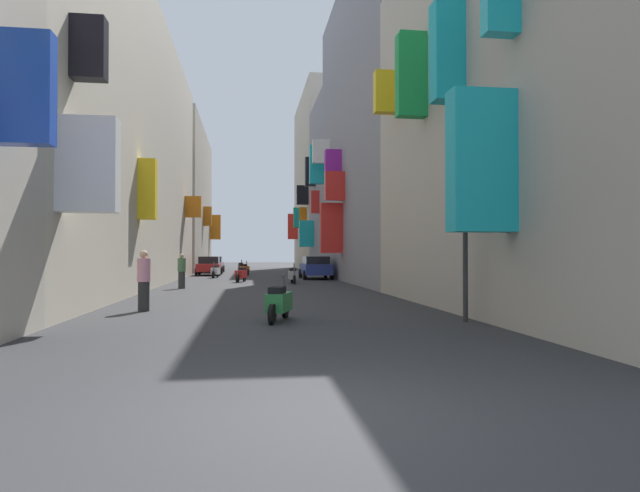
% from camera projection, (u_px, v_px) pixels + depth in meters
% --- Properties ---
extents(ground_plane, '(140.00, 140.00, 0.00)m').
position_uv_depth(ground_plane, '(257.00, 279.00, 35.20)').
color(ground_plane, '#2D2D30').
extents(building_left_mid_a, '(7.35, 30.87, 14.09)m').
position_uv_depth(building_left_mid_a, '(99.00, 146.00, 26.69)').
color(building_left_mid_a, '#BCB29E').
rests_on(building_left_mid_a, ground).
extents(building_left_mid_c, '(7.20, 20.20, 14.19)m').
position_uv_depth(building_left_mid_c, '(174.00, 200.00, 53.98)').
color(building_left_mid_c, '#9E9384').
rests_on(building_left_mid_c, ground).
extents(building_right_mid_a, '(6.95, 10.11, 12.35)m').
position_uv_depth(building_right_mid_a, '(502.00, 121.00, 18.22)').
color(building_right_mid_a, '#B2A899').
rests_on(building_right_mid_a, ground).
extents(building_right_mid_b, '(7.32, 17.97, 18.23)m').
position_uv_depth(building_right_mid_b, '(392.00, 130.00, 32.20)').
color(building_right_mid_b, gray).
rests_on(building_right_mid_b, ground).
extents(building_right_mid_c, '(7.24, 8.93, 14.52)m').
position_uv_depth(building_right_mid_c, '(350.00, 188.00, 45.49)').
color(building_right_mid_c, gray).
rests_on(building_right_mid_c, ground).
extents(building_right_far, '(7.13, 16.33, 18.54)m').
position_uv_depth(building_right_far, '(328.00, 184.00, 58.03)').
color(building_right_far, '#BCB29E').
rests_on(building_right_far, ground).
extents(parked_car_grey, '(1.90, 4.49, 1.41)m').
position_uv_depth(parked_car_grey, '(213.00, 264.00, 47.26)').
color(parked_car_grey, slate).
rests_on(parked_car_grey, ground).
extents(parked_car_blue, '(1.91, 4.26, 1.48)m').
position_uv_depth(parked_car_blue, '(316.00, 267.00, 35.32)').
color(parked_car_blue, navy).
rests_on(parked_car_blue, ground).
extents(parked_car_red, '(1.87, 3.92, 1.44)m').
position_uv_depth(parked_car_red, '(209.00, 265.00, 41.42)').
color(parked_car_red, '#B21E1E').
rests_on(parked_car_red, ground).
extents(scooter_silver, '(0.47, 1.84, 1.13)m').
position_uv_depth(scooter_silver, '(293.00, 275.00, 29.66)').
color(scooter_silver, '#ADADB2').
rests_on(scooter_silver, ground).
extents(scooter_black, '(0.53, 1.81, 1.13)m').
position_uv_depth(scooter_black, '(241.00, 267.00, 48.11)').
color(scooter_black, black).
rests_on(scooter_black, ground).
extents(scooter_red, '(0.73, 1.91, 1.13)m').
position_uv_depth(scooter_red, '(241.00, 274.00, 31.32)').
color(scooter_red, red).
rests_on(scooter_red, ground).
extents(scooter_orange, '(0.80, 1.90, 1.13)m').
position_uv_depth(scooter_orange, '(244.00, 269.00, 41.59)').
color(scooter_orange, orange).
rests_on(scooter_orange, ground).
extents(scooter_white, '(0.61, 1.95, 1.13)m').
position_uv_depth(scooter_white, '(216.00, 271.00, 36.83)').
color(scooter_white, silver).
rests_on(scooter_white, ground).
extents(scooter_green, '(0.74, 1.80, 1.13)m').
position_uv_depth(scooter_green, '(279.00, 302.00, 13.06)').
color(scooter_green, '#287F3D').
rests_on(scooter_green, ground).
extents(pedestrian_crossing, '(0.53, 0.53, 1.66)m').
position_uv_depth(pedestrian_crossing, '(182.00, 271.00, 25.30)').
color(pedestrian_crossing, '#323232').
rests_on(pedestrian_crossing, ground).
extents(pedestrian_near_left, '(0.47, 0.47, 1.74)m').
position_uv_depth(pedestrian_near_left, '(144.00, 281.00, 15.31)').
color(pedestrian_near_left, '#2A2A2A').
rests_on(pedestrian_near_left, ground).
extents(traffic_light_near_corner, '(0.26, 0.34, 4.33)m').
position_uv_depth(traffic_light_near_corner, '(465.00, 200.00, 12.90)').
color(traffic_light_near_corner, '#2D2D2D').
rests_on(traffic_light_near_corner, ground).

